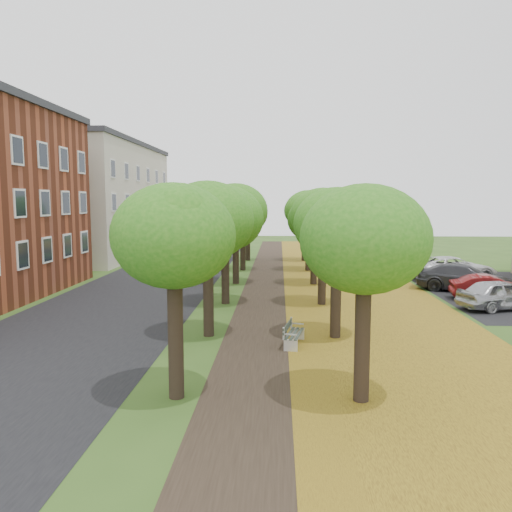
# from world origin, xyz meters

# --- Properties ---
(ground) EXTENTS (120.00, 120.00, 0.00)m
(ground) POSITION_xyz_m (0.00, 0.00, 0.00)
(ground) COLOR #2D4C19
(ground) RESTS_ON ground
(street_asphalt) EXTENTS (8.00, 70.00, 0.01)m
(street_asphalt) POSITION_xyz_m (-7.50, 15.00, 0.00)
(street_asphalt) COLOR black
(street_asphalt) RESTS_ON ground
(footpath) EXTENTS (3.20, 70.00, 0.01)m
(footpath) POSITION_xyz_m (0.00, 15.00, 0.00)
(footpath) COLOR black
(footpath) RESTS_ON ground
(leaf_verge) EXTENTS (7.50, 70.00, 0.01)m
(leaf_verge) POSITION_xyz_m (5.00, 15.00, 0.01)
(leaf_verge) COLOR olive
(leaf_verge) RESTS_ON ground
(parking_lot) EXTENTS (9.00, 16.00, 0.01)m
(parking_lot) POSITION_xyz_m (13.50, 16.00, 0.00)
(parking_lot) COLOR black
(parking_lot) RESTS_ON ground
(tree_row_west) EXTENTS (3.55, 33.55, 5.77)m
(tree_row_west) POSITION_xyz_m (-2.20, 15.00, 4.23)
(tree_row_west) COLOR black
(tree_row_west) RESTS_ON ground
(tree_row_east) EXTENTS (3.55, 33.55, 5.77)m
(tree_row_east) POSITION_xyz_m (2.60, 15.00, 4.23)
(tree_row_east) COLOR black
(tree_row_east) RESTS_ON ground
(building_cream) EXTENTS (10.30, 20.30, 10.40)m
(building_cream) POSITION_xyz_m (-17.00, 33.00, 5.21)
(building_cream) COLOR beige
(building_cream) RESTS_ON ground
(bench) EXTENTS (0.81, 1.77, 0.80)m
(bench) POSITION_xyz_m (0.98, 4.90, 0.42)
(bench) COLOR #242D27
(bench) RESTS_ON ground
(car_silver) EXTENTS (4.50, 2.86, 1.43)m
(car_silver) POSITION_xyz_m (11.00, 11.27, 0.71)
(car_silver) COLOR #B3B3B8
(car_silver) RESTS_ON ground
(car_red) EXTENTS (4.09, 1.93, 1.30)m
(car_red) POSITION_xyz_m (11.40, 13.41, 0.65)
(car_red) COLOR maroon
(car_red) RESTS_ON ground
(car_grey) EXTENTS (5.65, 3.95, 1.52)m
(car_grey) POSITION_xyz_m (11.00, 16.06, 0.76)
(car_grey) COLOR #2D2D31
(car_grey) RESTS_ON ground
(car_white) EXTENTS (5.84, 3.40, 1.53)m
(car_white) POSITION_xyz_m (11.75, 20.12, 0.76)
(car_white) COLOR silver
(car_white) RESTS_ON ground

